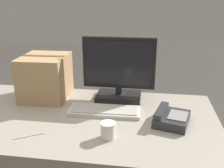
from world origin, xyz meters
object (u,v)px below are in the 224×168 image
Objects in this scene: cardboard_box at (46,77)px; monitor at (119,73)px; keyboard at (105,111)px; desk_phone at (171,118)px; paper_cup_right at (108,130)px; spoon at (35,135)px.

monitor is at bearing 4.81° from cardboard_box.
cardboard_box is (-0.45, 0.19, 0.14)m from keyboard.
keyboard is at bearing -23.18° from cardboard_box.
monitor is at bearing 151.42° from desk_phone.
paper_cup_right reaches higher than desk_phone.
desk_phone is at bearing -42.79° from monitor.
paper_cup_right is (0.01, -0.53, -0.15)m from monitor.
monitor is at bearing 23.66° from spoon.
cardboard_box is (-0.14, 0.52, 0.15)m from spoon.
monitor is at bearing 74.35° from keyboard.
cardboard_box is at bearing 176.46° from desk_phone.
desk_phone is at bearing -13.76° from spoon.
monitor reaches higher than paper_cup_right.
spoon is 0.43× the size of cardboard_box.
paper_cup_right reaches higher than spoon.
cardboard_box is (-0.51, -0.04, -0.04)m from monitor.
monitor is 5.65× the size of paper_cup_right.
cardboard_box reaches higher than keyboard.
monitor is 1.91× the size of desk_phone.
monitor reaches higher than desk_phone.
keyboard is 2.97× the size of spoon.
spoon is at bearing -136.13° from keyboard.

